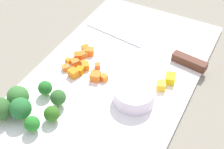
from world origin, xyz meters
The scene contains 27 objects.
ground_plane centered at (0.00, 0.00, 0.00)m, with size 4.00×4.00×0.00m, color gray.
cutting_board centered at (0.00, 0.00, 0.01)m, with size 0.55×0.31×0.01m, color white.
prep_bowl centered at (0.03, 0.06, 0.03)m, with size 0.08×0.08×0.03m, color white.
chef_knife centered at (-0.12, 0.07, 0.02)m, with size 0.06×0.30×0.02m.
carrot_dice_0 centered at (0.02, -0.03, 0.02)m, with size 0.02×0.02×0.02m, color orange.
carrot_dice_1 centered at (0.02, -0.06, 0.02)m, with size 0.01×0.01×0.01m, color orange.
carrot_dice_2 centered at (0.00, -0.10, 0.02)m, with size 0.01×0.01×0.01m, color orange.
carrot_dice_3 centered at (-0.04, -0.08, 0.02)m, with size 0.02×0.02×0.02m, color orange.
carrot_dice_4 centered at (0.01, -0.01, 0.02)m, with size 0.01×0.01×0.01m, color orange.
carrot_dice_5 centered at (0.03, -0.07, 0.02)m, with size 0.02×0.02×0.02m, color orange.
carrot_dice_6 centered at (-0.03, -0.08, 0.02)m, with size 0.01×0.01×0.01m, color orange.
carrot_dice_7 centered at (-0.01, -0.07, 0.02)m, with size 0.01×0.01×0.01m, color orange.
carrot_dice_8 centered at (-0.05, -0.09, 0.02)m, with size 0.02×0.01×0.01m, color orange.
carrot_dice_9 centered at (0.00, -0.06, 0.02)m, with size 0.01×0.02×0.01m, color orange.
carrot_dice_10 centered at (0.00, -0.09, 0.02)m, with size 0.02×0.02×0.01m, color orange.
carrot_dice_11 centered at (-0.01, -0.04, 0.02)m, with size 0.01×0.01×0.01m, color orange.
carrot_dice_12 centered at (-0.02, -0.09, 0.02)m, with size 0.02×0.02×0.02m, color orange.
carrot_dice_13 centered at (0.02, -0.10, 0.02)m, with size 0.01×0.01×0.01m, color orange.
pepper_dice_0 centered at (-0.02, 0.10, 0.02)m, with size 0.02×0.02×0.02m, color yellow.
pepper_dice_1 centered at (-0.04, 0.11, 0.02)m, with size 0.02×0.02×0.02m, color yellow.
broccoli_floret_0 centered at (0.10, -0.09, 0.03)m, with size 0.03×0.03×0.03m.
broccoli_floret_1 centered at (0.14, -0.12, 0.03)m, with size 0.04×0.04×0.04m.
broccoli_floret_2 centered at (0.18, -0.06, 0.03)m, with size 0.03×0.03×0.03m.
broccoli_floret_3 centered at (0.14, -0.04, 0.03)m, with size 0.03×0.03×0.03m.
broccoli_floret_4 centered at (0.11, -0.05, 0.03)m, with size 0.03×0.03×0.04m.
broccoli_floret_5 centered at (0.16, -0.09, 0.04)m, with size 0.04×0.04×0.05m.
broccoli_floret_6 centered at (0.18, -0.12, 0.04)m, with size 0.04×0.04×0.04m.
Camera 1 is at (0.40, 0.21, 0.46)m, focal length 51.10 mm.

